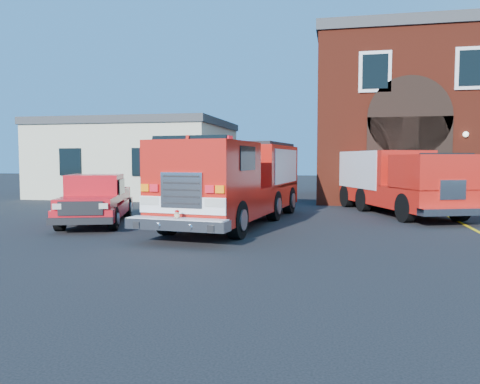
% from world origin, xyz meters
% --- Properties ---
extents(ground, '(100.00, 100.00, 0.00)m').
position_xyz_m(ground, '(0.00, 0.00, 0.00)').
color(ground, black).
rests_on(ground, ground).
extents(parking_stripe_mid, '(0.12, 3.00, 0.01)m').
position_xyz_m(parking_stripe_mid, '(6.50, 4.00, 0.00)').
color(parking_stripe_mid, yellow).
rests_on(parking_stripe_mid, ground).
extents(parking_stripe_far, '(0.12, 3.00, 0.01)m').
position_xyz_m(parking_stripe_far, '(6.50, 7.00, 0.00)').
color(parking_stripe_far, yellow).
rests_on(parking_stripe_far, ground).
extents(fire_station, '(15.20, 10.20, 8.45)m').
position_xyz_m(fire_station, '(8.99, 13.98, 4.25)').
color(fire_station, maroon).
rests_on(fire_station, ground).
extents(side_building, '(10.20, 8.20, 4.35)m').
position_xyz_m(side_building, '(-9.00, 13.00, 2.20)').
color(side_building, beige).
rests_on(side_building, ground).
extents(fire_engine, '(3.55, 9.22, 2.77)m').
position_xyz_m(fire_engine, '(-0.86, 2.47, 1.43)').
color(fire_engine, black).
rests_on(fire_engine, ground).
extents(pickup_truck, '(3.24, 5.30, 1.63)m').
position_xyz_m(pickup_truck, '(-5.40, 1.40, 0.77)').
color(pickup_truck, black).
rests_on(pickup_truck, ground).
extents(secondary_truck, '(4.86, 7.94, 2.47)m').
position_xyz_m(secondary_truck, '(4.71, 6.45, 1.34)').
color(secondary_truck, black).
rests_on(secondary_truck, ground).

